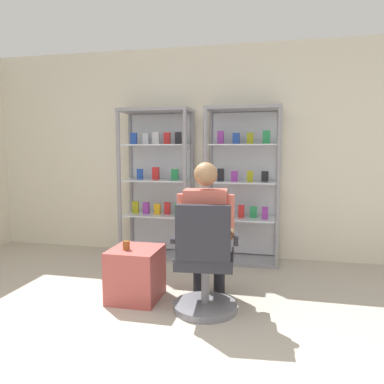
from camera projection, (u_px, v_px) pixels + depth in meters
back_wall at (203, 153)px, 4.90m from camera, size 6.00×0.10×2.70m
display_cabinet_left at (158, 183)px, 4.83m from camera, size 0.90×0.45×1.90m
display_cabinet_right at (243, 184)px, 4.59m from camera, size 0.90×0.45×1.90m
office_chair at (205, 268)px, 3.15m from camera, size 0.59×0.56×0.96m
seated_shopkeeper at (207, 227)px, 3.27m from camera, size 0.51×0.59×1.29m
storage_crate at (136, 274)px, 3.47m from camera, size 0.45×0.47×0.48m
tea_glass at (126, 245)px, 3.38m from camera, size 0.06×0.06×0.08m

